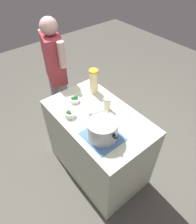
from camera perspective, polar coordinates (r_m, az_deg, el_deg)
The scene contains 9 objects.
ground_plane at distance 2.78m, azimuth -0.00°, elevation -15.05°, with size 8.00×8.00×0.00m, color #514E47.
counter_slab at distance 2.39m, azimuth -0.00°, elevation -9.12°, with size 1.16×0.70×0.94m, color beige.
dish_cloth at distance 1.85m, azimuth 1.27°, elevation -6.90°, with size 0.34×0.30×0.01m, color teal.
cooking_pot at distance 1.77m, azimuth 1.32°, elevation -4.84°, with size 0.35×0.28×0.19m.
lemonade_pitcher at distance 2.26m, azimuth -1.22°, elevation 8.71°, with size 0.10×0.10×0.28m.
mason_jar at distance 2.06m, azimuth 2.61°, elevation 2.23°, with size 0.08×0.08×0.15m.
broccoli_bowl_front at distance 2.20m, azimuth -6.60°, elevation 3.57°, with size 0.11×0.11×0.08m.
broccoli_bowl_center at distance 2.03m, azimuth -7.99°, elevation -0.53°, with size 0.11×0.11×0.08m.
person_cook at distance 2.69m, azimuth -11.54°, elevation 9.79°, with size 0.50×0.29×1.65m.
Camera 1 is at (-1.13, 0.92, 2.36)m, focal length 32.37 mm.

